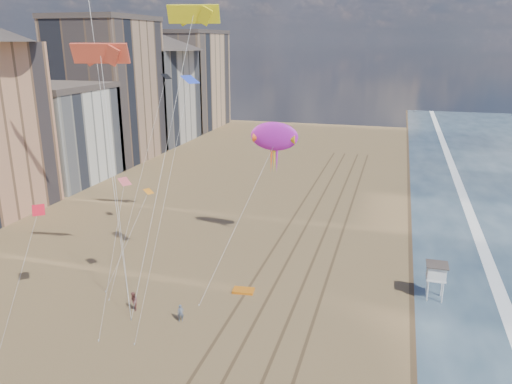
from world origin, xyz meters
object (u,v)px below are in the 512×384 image
show_kite (274,137)px  grounded_kite (243,291)px  lifeguard_stand (437,272)px  kite_flyer_a (181,313)px  kite_flyer_b (133,302)px

show_kite → grounded_kite: bearing=-90.4°
lifeguard_stand → show_kite: 22.58m
grounded_kite → kite_flyer_a: (-3.77, -6.75, 0.68)m
lifeguard_stand → kite_flyer_b: lifeguard_stand is taller
grounded_kite → kite_flyer_a: size_ratio=1.31×
lifeguard_stand → kite_flyer_b: (-26.99, -10.08, -1.91)m
lifeguard_stand → show_kite: show_kite is taller
kite_flyer_b → kite_flyer_a: bearing=39.8°
show_kite → kite_flyer_b: bearing=-116.0°
lifeguard_stand → grounded_kite: (-18.25, -3.80, -2.71)m
lifeguard_stand → show_kite: bearing=156.2°
grounded_kite → show_kite: bearing=83.4°
kite_flyer_b → grounded_kite: bearing=80.9°
lifeguard_stand → show_kite: size_ratio=0.18×
grounded_kite → show_kite: (0.09, 11.80, 13.49)m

